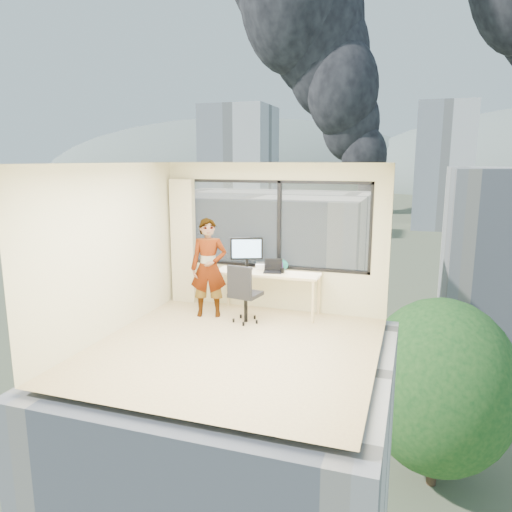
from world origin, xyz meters
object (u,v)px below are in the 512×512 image
at_px(desk, 268,293).
at_px(monitor, 247,253).
at_px(handbag, 281,265).
at_px(laptop, 273,267).
at_px(game_console, 266,266).
at_px(person, 209,268).
at_px(chair, 246,293).

height_order(desk, monitor, monitor).
bearing_deg(handbag, laptop, -109.23).
bearing_deg(desk, handbag, 43.39).
bearing_deg(game_console, desk, -79.79).
distance_m(monitor, game_console, 0.42).
bearing_deg(monitor, handbag, -12.73).
height_order(desk, game_console, game_console).
height_order(monitor, handbag, monitor).
xyz_separation_m(desk, handbag, (0.18, 0.17, 0.47)).
relative_size(person, laptop, 5.11).
height_order(person, laptop, person).
bearing_deg(desk, chair, -111.40).
bearing_deg(chair, desk, 78.28).
distance_m(desk, handbag, 0.54).
bearing_deg(person, game_console, 22.72).
relative_size(desk, game_console, 5.21).
bearing_deg(person, desk, 6.86).
relative_size(person, handbag, 6.50).
height_order(chair, game_console, chair).
distance_m(person, handbag, 1.26).
xyz_separation_m(desk, game_console, (-0.12, 0.26, 0.42)).
bearing_deg(handbag, desk, -132.97).
bearing_deg(handbag, chair, -115.19).
height_order(laptop, handbag, laptop).
xyz_separation_m(monitor, handbag, (0.60, 0.09, -0.18)).
height_order(chair, person, person).
bearing_deg(chair, monitor, 117.72).
relative_size(monitor, handbag, 2.19).
relative_size(person, game_console, 4.88).
bearing_deg(laptop, person, -170.09).
relative_size(game_console, handbag, 1.33).
xyz_separation_m(game_console, laptop, (0.22, -0.29, 0.06)).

